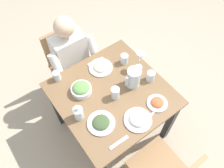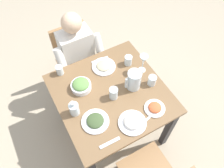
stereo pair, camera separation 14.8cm
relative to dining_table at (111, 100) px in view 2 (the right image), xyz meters
The scene contains 20 objects.
ground_plane 0.63m from the dining_table, ahead, with size 8.00×8.00×0.00m, color tan.
dining_table is the anchor object (origin of this frame).
chair_near 0.77m from the dining_table, 86.38° to the right, with size 0.40×0.40×0.87m.
diner_near 0.55m from the dining_table, 85.03° to the right, with size 0.48×0.53×1.16m.
water_pitcher 0.30m from the dining_table, 169.98° to the left, with size 0.16×0.12×0.19m.
salad_bowl 0.31m from the dining_table, 39.65° to the right, with size 0.18×0.18×0.09m.
plate_dolmas 0.33m from the dining_table, 36.78° to the left, with size 0.22×0.22×0.04m.
plate_beans 0.32m from the dining_table, 105.61° to the right, with size 0.22×0.22×0.04m.
plate_rice_curry 0.42m from the dining_table, 127.61° to the left, with size 0.17×0.17×0.05m.
plate_yoghurt 0.36m from the dining_table, 91.93° to the left, with size 0.23×0.23×0.06m.
water_glass_near_left 0.54m from the dining_table, 53.62° to the right, with size 0.06×0.06×0.09m, color silver.
water_glass_near_right 0.19m from the dining_table, 88.49° to the left, with size 0.07×0.07×0.11m, color silver.
water_glass_far_right 0.40m from the dining_table, 145.16° to the right, with size 0.07×0.07×0.10m, color silver.
water_glass_by_pitcher 0.41m from the dining_table, 166.21° to the left, with size 0.07×0.07×0.10m, color silver.
wine_glass 0.46m from the dining_table, 167.88° to the right, with size 0.08×0.08×0.20m.
oil_carafe 0.39m from the dining_table, ahead, with size 0.08×0.08×0.16m.
fork_near 0.41m from the dining_table, 102.74° to the right, with size 0.17×0.03×0.01m, color silver.
knife_near 0.41m from the dining_table, 111.64° to the left, with size 0.18×0.02×0.01m, color silver.
fork_far 0.47m from the dining_table, 60.13° to the left, with size 0.17×0.03×0.01m, color silver.
knife_far 0.38m from the dining_table, 94.25° to the left, with size 0.18×0.02×0.01m, color silver.
Camera 2 is at (0.50, 0.92, 2.42)m, focal length 36.25 mm.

